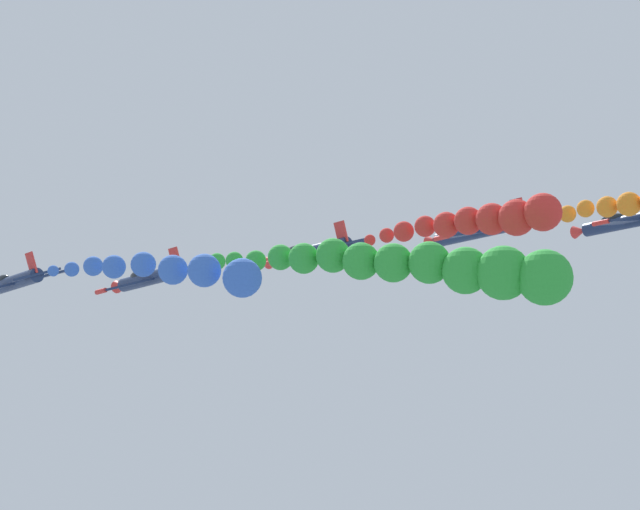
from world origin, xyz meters
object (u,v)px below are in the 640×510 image
at_px(airplane_right_inner, 309,253).
at_px(airplane_right_outer, 631,221).
at_px(airplane_lead, 12,283).
at_px(airplane_left_outer, 478,231).
at_px(airplane_left_inner, 150,278).

relative_size(airplane_right_inner, airplane_right_outer, 1.00).
bearing_deg(airplane_lead, airplane_right_inner, -34.87).
xyz_separation_m(airplane_left_outer, airplane_right_outer, (9.72, -6.98, 0.93)).
height_order(airplane_left_inner, airplane_right_inner, airplane_right_inner).
bearing_deg(airplane_left_outer, airplane_lead, 141.95).
relative_size(airplane_lead, airplane_right_outer, 1.00).
distance_m(airplane_lead, airplane_left_outer, 35.88).
relative_size(airplane_left_inner, airplane_right_inner, 1.00).
relative_size(airplane_lead, airplane_left_inner, 1.00).
distance_m(airplane_lead, airplane_right_inner, 22.85).
bearing_deg(airplane_left_outer, airplane_right_inner, 136.42).
xyz_separation_m(airplane_right_inner, airplane_left_outer, (9.45, -8.99, 1.43)).
height_order(airplane_right_inner, airplane_left_outer, airplane_left_outer).
relative_size(airplane_left_inner, airplane_left_outer, 1.00).
bearing_deg(airplane_left_outer, airplane_right_outer, -35.68).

